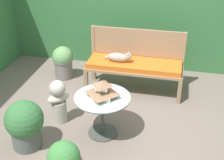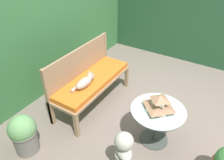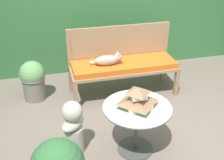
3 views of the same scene
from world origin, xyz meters
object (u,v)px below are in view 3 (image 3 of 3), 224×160
garden_bench (124,67)px  cat (108,60)px  patio_table (137,116)px  potted_plant_path_edge (33,80)px  pagoda_birdhouse (138,99)px  garden_bust (73,126)px

garden_bench → cat: cat is taller
garden_bench → patio_table: (-0.23, -1.25, 0.01)m
potted_plant_path_edge → pagoda_birdhouse: bearing=-52.8°
garden_bench → patio_table: patio_table is taller
garden_bench → garden_bust: bearing=-129.2°
pagoda_birdhouse → potted_plant_path_edge: (-1.10, 1.44, -0.37)m
garden_bust → potted_plant_path_edge: size_ratio=1.10×
cat → patio_table: size_ratio=0.62×
patio_table → garden_bust: (-0.68, 0.14, -0.11)m
potted_plant_path_edge → garden_bust: bearing=-72.1°
cat → garden_bust: 1.29m
garden_bench → garden_bust: (-0.90, -1.11, -0.11)m
garden_bust → cat: bearing=10.9°
garden_bench → garden_bust: 1.44m
pagoda_birdhouse → potted_plant_path_edge: pagoda_birdhouse is taller
garden_bench → cat: (-0.24, -0.04, 0.16)m
cat → patio_table: (0.02, -1.22, -0.15)m
cat → potted_plant_path_edge: 1.14m
patio_table → potted_plant_path_edge: 1.82m
cat → patio_table: bearing=-87.3°
garden_bench → pagoda_birdhouse: pagoda_birdhouse is taller
patio_table → garden_bust: garden_bust is taller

